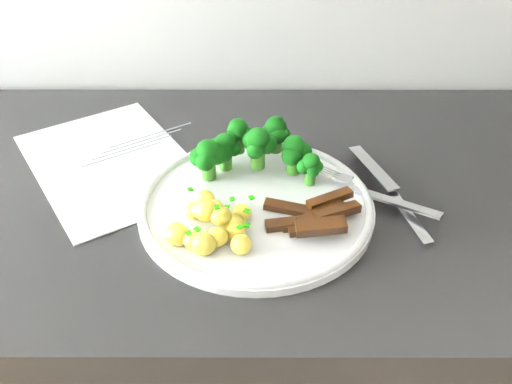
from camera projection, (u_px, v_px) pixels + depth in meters
The scene contains 8 objects.
counter at pixel (249, 376), 1.05m from camera, with size 2.31×0.58×0.87m.
recipe_paper at pixel (111, 162), 0.84m from camera, with size 0.34×0.36×0.00m.
plate at pixel (256, 205), 0.74m from camera, with size 0.31×0.31×0.02m.
broccoli at pixel (254, 147), 0.78m from camera, with size 0.18×0.11×0.07m.
potatoes at pixel (209, 224), 0.69m from camera, with size 0.11×0.11×0.04m.
beef_strips at pixel (317, 217), 0.70m from camera, with size 0.12×0.09×0.03m.
fork at pixel (376, 194), 0.75m from camera, with size 0.16×0.12×0.02m.
knife at pixel (397, 203), 0.75m from camera, with size 0.08×0.21×0.02m.
Camera 1 is at (0.07, 1.05, 1.34)m, focal length 39.78 mm.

